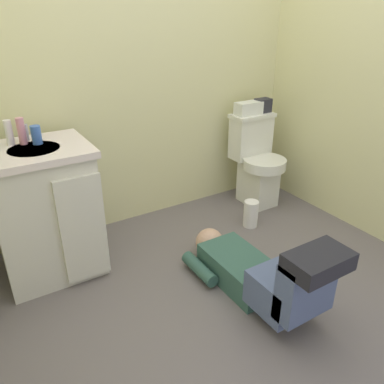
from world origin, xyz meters
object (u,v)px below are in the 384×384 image
(faucet, at_px, (27,133))
(bottle_pink, at_px, (21,131))
(toilet, at_px, (256,161))
(bottle_blue, at_px, (36,135))
(vanity_cabinet, at_px, (46,211))
(paper_towel_roll, at_px, (251,214))
(toiletry_bag, at_px, (263,105))
(bottle_white, at_px, (9,133))
(tissue_box, at_px, (249,108))
(person_plumber, at_px, (260,273))

(faucet, xyz_separation_m, bottle_pink, (-0.03, -0.05, 0.03))
(toilet, distance_m, bottle_blue, 1.76)
(vanity_cabinet, xyz_separation_m, paper_towel_roll, (1.41, -0.24, -0.31))
(faucet, distance_m, toiletry_bag, 1.82)
(bottle_white, relative_size, bottle_pink, 0.94)
(vanity_cabinet, distance_m, bottle_pink, 0.49)
(toilet, height_order, tissue_box, tissue_box)
(tissue_box, relative_size, toiletry_bag, 1.77)
(toiletry_bag, bearing_deg, person_plumber, -129.72)
(bottle_white, height_order, bottle_blue, bottle_white)
(bottle_pink, bearing_deg, person_plumber, -46.08)
(bottle_blue, distance_m, paper_towel_roll, 1.61)
(bottle_white, relative_size, paper_towel_roll, 0.69)
(toilet, relative_size, paper_towel_roll, 3.60)
(vanity_cabinet, height_order, faucet, faucet)
(toilet, relative_size, bottle_white, 5.23)
(bottle_white, height_order, paper_towel_roll, bottle_white)
(tissue_box, distance_m, bottle_white, 1.77)
(bottle_white, relative_size, bottle_blue, 1.36)
(paper_towel_roll, bearing_deg, bottle_pink, 166.93)
(vanity_cabinet, height_order, paper_towel_roll, vanity_cabinet)
(vanity_cabinet, distance_m, paper_towel_roll, 1.47)
(tissue_box, bearing_deg, bottle_pink, -177.53)
(person_plumber, xyz_separation_m, paper_towel_roll, (0.49, 0.66, -0.07))
(toilet, height_order, toiletry_bag, toiletry_bag)
(bottle_blue, xyz_separation_m, paper_towel_roll, (1.38, -0.30, -0.77))
(paper_towel_roll, bearing_deg, bottle_blue, 167.80)
(toiletry_bag, xyz_separation_m, bottle_blue, (-1.79, -0.11, 0.07))
(tissue_box, height_order, toiletry_bag, toiletry_bag)
(toilet, bearing_deg, bottle_pink, 179.44)
(toiletry_bag, distance_m, paper_towel_roll, 0.91)
(tissue_box, relative_size, bottle_blue, 2.08)
(bottle_blue, bearing_deg, faucet, 113.14)
(vanity_cabinet, relative_size, bottle_blue, 7.75)
(faucet, height_order, bottle_white, bottle_white)
(bottle_pink, bearing_deg, toilet, -0.56)
(faucet, xyz_separation_m, paper_towel_roll, (1.42, -0.39, -0.77))
(toilet, relative_size, bottle_pink, 4.92)
(toiletry_bag, xyz_separation_m, bottle_pink, (-1.85, -0.07, 0.09))
(toilet, height_order, bottle_blue, bottle_blue)
(bottle_blue, bearing_deg, toilet, 0.72)
(vanity_cabinet, xyz_separation_m, bottle_white, (-0.10, 0.12, 0.47))
(toilet, xyz_separation_m, paper_towel_roll, (-0.30, -0.32, -0.26))
(person_plumber, relative_size, tissue_box, 4.84)
(faucet, bearing_deg, bottle_blue, -66.86)
(bottle_white, bearing_deg, paper_towel_roll, -13.24)
(vanity_cabinet, relative_size, toiletry_bag, 6.61)
(faucet, distance_m, paper_towel_roll, 1.66)
(faucet, distance_m, bottle_pink, 0.06)
(person_plumber, bearing_deg, bottle_blue, 132.91)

